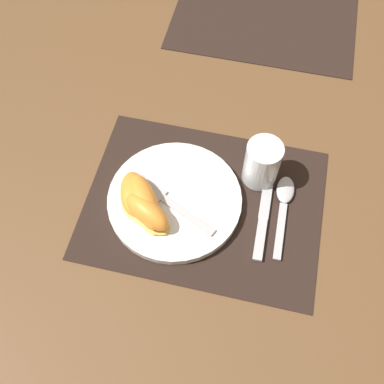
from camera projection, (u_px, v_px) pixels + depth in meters
The scene contains 11 objects.
ground_plane at pixel (204, 204), 0.85m from camera, with size 3.00×3.00×0.00m, color brown.
placemat at pixel (204, 203), 0.85m from camera, with size 0.44×0.33×0.00m.
placemat_far at pixel (265, 15), 1.10m from camera, with size 0.44×0.33×0.00m.
plate at pixel (175, 200), 0.84m from camera, with size 0.25×0.25×0.02m.
juice_glass at pixel (262, 165), 0.84m from camera, with size 0.07×0.07×0.10m.
knife at pixel (264, 212), 0.83m from camera, with size 0.02×0.21×0.01m.
spoon at pixel (284, 200), 0.84m from camera, with size 0.03×0.17×0.01m.
fork at pixel (166, 200), 0.83m from camera, with size 0.18×0.10×0.00m.
citrus_wedge_0 at pixel (134, 194), 0.82m from camera, with size 0.08×0.11×0.03m.
citrus_wedge_1 at pixel (145, 202), 0.81m from camera, with size 0.11×0.13×0.04m.
citrus_wedge_2 at pixel (147, 212), 0.79m from camera, with size 0.11×0.09×0.05m.
Camera 1 is at (0.07, -0.39, 0.75)m, focal length 42.00 mm.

